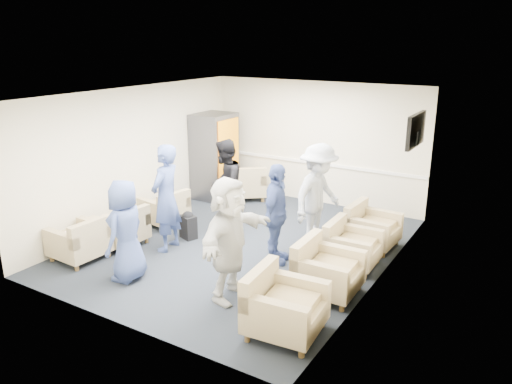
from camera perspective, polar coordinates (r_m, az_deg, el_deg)
The scene contains 25 objects.
floor at distance 9.05m, azimuth -1.53°, elevation -6.11°, with size 6.00×6.00×0.00m, color black.
ceiling at distance 8.36m, azimuth -1.68°, elevation 11.14°, with size 6.00×6.00×0.00m, color white.
back_wall at distance 11.18m, azimuth 6.79°, elevation 5.59°, with size 5.00×0.02×2.70m, color beige.
front_wall at distance 6.42m, azimuth -16.29°, elevation -3.90°, with size 5.00×0.02×2.70m, color beige.
left_wall at distance 10.14m, azimuth -13.59°, elevation 4.02°, with size 0.02×6.00×2.70m, color beige.
right_wall at distance 7.60m, azimuth 14.46°, elevation -0.45°, with size 0.02×6.00×2.70m, color beige.
chair_rail at distance 11.26m, azimuth 6.67°, elevation 3.33°, with size 4.98×0.04×0.06m, color white.
tv at distance 9.15m, azimuth 17.80°, elevation 6.73°, with size 0.10×1.00×0.58m.
armchair_left_near at distance 8.87m, azimuth -19.35°, elevation -5.42°, with size 0.83×0.83×0.64m.
armchair_left_mid at distance 9.26m, azimuth -15.02°, elevation -4.11°, with size 0.82×0.82×0.62m.
armchair_left_far at distance 10.09m, azimuth -10.25°, elevation -2.03°, with size 0.88×0.88×0.61m.
armchair_right_near at distance 6.41m, azimuth 2.90°, elevation -13.09°, with size 0.96×0.96×0.71m.
armchair_right_midnear at distance 7.38m, azimuth 7.85°, elevation -9.02°, with size 0.88×0.88×0.69m.
armchair_right_midfar at distance 8.32m, azimuth 10.66°, elevation -6.23°, with size 0.81×0.81×0.63m.
armchair_right_far at distance 9.14m, azimuth 12.89°, elevation -4.12°, with size 0.86×0.86×0.65m.
armchair_corner at distance 11.51m, azimuth -1.13°, elevation 0.87°, with size 1.20×1.20×0.68m.
vending_machine at distance 11.51m, azimuth -4.74°, elevation 4.11°, with size 0.79×0.93×1.96m.
backpack at distance 9.35m, azimuth -7.77°, elevation -3.68°, with size 0.36×0.31×0.53m.
pillow at distance 8.81m, azimuth -19.48°, elevation -4.39°, with size 0.45×0.34×0.13m, color white.
person_front_left at distance 7.81m, azimuth -14.67°, elevation -4.30°, with size 0.78×0.51×1.59m, color #394D8A.
person_mid_left at distance 8.72m, azimuth -10.25°, elevation -0.69°, with size 0.69×0.45×1.88m, color #394D8A.
person_back_left at distance 9.62m, azimuth -3.55°, elevation 0.85°, with size 0.85×0.66×1.76m, color black.
person_back_right at distance 8.83m, azimuth 7.10°, elevation -0.42°, with size 1.20×0.69×1.86m, color white.
person_mid_right at distance 8.12m, azimuth 2.31°, elevation -2.55°, with size 0.98×0.41×1.68m, color #394D8A.
person_front_right at distance 7.01m, azimuth -3.04°, elevation -5.37°, with size 1.66×0.53×1.79m, color silver.
Camera 1 is at (4.51, -6.97, 3.60)m, focal length 35.00 mm.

